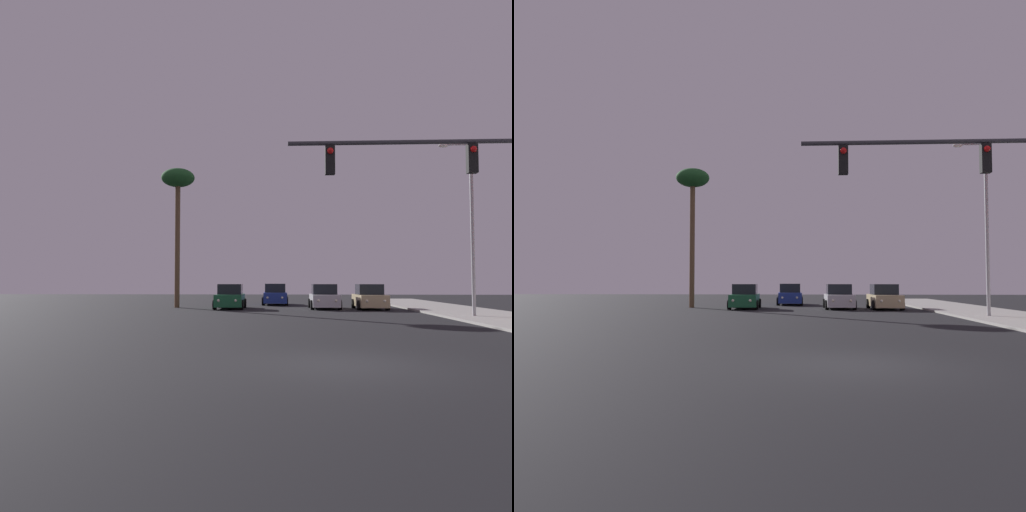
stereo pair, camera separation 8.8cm
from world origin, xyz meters
The scene contains 8 objects.
ground_plane centered at (0.00, 0.00, 0.00)m, with size 120.00×120.00×0.00m, color black.
car_green centered at (-4.83, 22.87, 0.76)m, with size 2.04×4.32×1.68m.
car_blue centered at (-1.79, 28.74, 0.76)m, with size 2.04×4.32×1.68m.
car_silver centered at (1.62, 23.01, 0.76)m, with size 2.04×4.31×1.68m.
car_tan centered at (4.62, 22.59, 0.76)m, with size 2.04×4.31×1.68m.
traffic_light_mast centered at (4.98, 4.22, 4.81)m, with size 8.89×0.36×6.50m.
street_lamp centered at (8.34, 14.61, 5.12)m, with size 1.74×0.24×9.00m.
palm_tree_mid centered at (-8.75, 24.00, 8.71)m, with size 2.40×2.40×10.01m.
Camera 1 is at (-1.46, -11.37, 1.86)m, focal length 35.00 mm.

